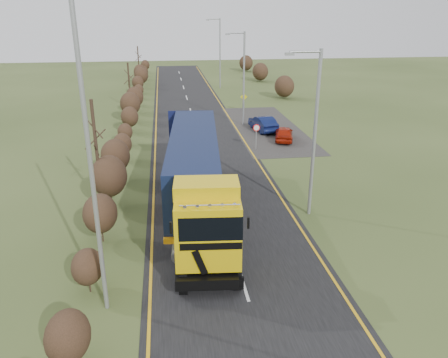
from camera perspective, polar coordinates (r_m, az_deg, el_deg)
name	(u,v)px	position (r m, az deg, el deg)	size (l,w,h in m)	color
ground	(228,233)	(21.70, 0.51, -7.11)	(160.00, 160.00, 0.00)	#35451D
road	(208,166)	(30.80, -2.17, 1.69)	(8.00, 120.00, 0.02)	black
layby	(266,128)	(41.29, 5.48, 6.69)	(6.00, 18.00, 0.02)	#292725
lane_markings	(208,167)	(30.51, -2.11, 1.53)	(7.52, 116.00, 0.01)	gold
hedgerow	(116,157)	(28.35, -13.94, 2.75)	(2.24, 102.04, 6.05)	black
lorry	(196,173)	(22.66, -3.69, 0.74)	(3.53, 15.25, 4.20)	black
car_red_hatchback	(284,134)	(37.19, 7.86, 5.90)	(1.42, 3.54, 1.21)	#9B1907
car_blue_sedan	(263,123)	(40.07, 5.12, 7.23)	(1.44, 4.12, 1.36)	#0B133C
streetlight_near	(313,129)	(22.50, 11.58, 6.46)	(1.84, 0.18, 8.61)	gray
streetlight_mid	(243,75)	(41.39, 2.47, 13.39)	(1.82, 0.18, 8.53)	gray
streetlight_far	(219,50)	(62.37, -0.64, 16.46)	(1.98, 0.19, 9.32)	gray
left_pole	(91,171)	(14.86, -16.95, 1.01)	(0.16, 0.16, 10.78)	gray
speed_sign	(256,132)	(34.31, 4.24, 6.11)	(0.56, 0.10, 2.03)	gray
warning_board	(244,100)	(47.66, 2.60, 10.21)	(0.76, 0.11, 1.99)	gray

